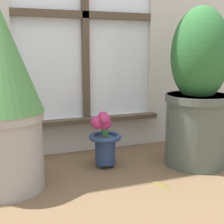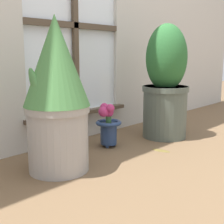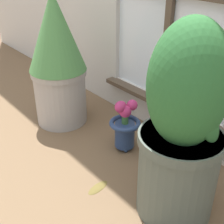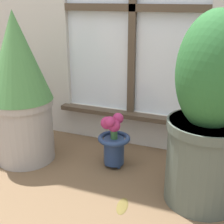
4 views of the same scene
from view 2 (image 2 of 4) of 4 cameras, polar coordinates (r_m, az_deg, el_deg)
ground_plane at (r=1.73m, az=5.40°, el=-8.06°), size 10.00×10.00×0.00m
potted_plant_left at (r=1.46m, az=-10.09°, el=3.44°), size 0.31×0.31×0.73m
potted_plant_right at (r=2.08m, az=9.79°, el=5.04°), size 0.30×0.30×0.74m
flower_vase at (r=1.86m, az=-0.73°, el=-2.29°), size 0.15×0.15×0.26m
fallen_leaf at (r=1.84m, az=8.95°, el=-6.88°), size 0.06×0.12×0.01m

